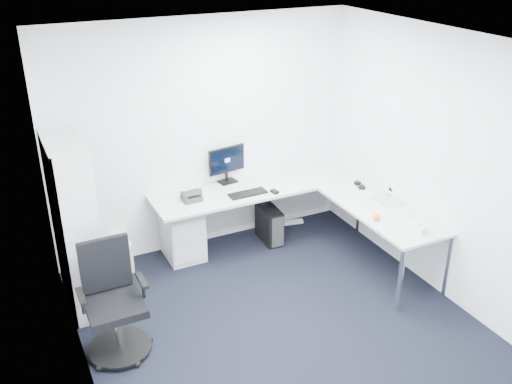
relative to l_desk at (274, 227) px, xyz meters
name	(u,v)px	position (x,y,z in m)	size (l,w,h in m)	color
ground	(290,337)	(-0.55, -1.40, -0.38)	(4.20, 4.20, 0.00)	black
ceiling	(299,49)	(-0.55, -1.40, 2.32)	(4.20, 4.20, 0.00)	white
wall_back	(204,136)	(-0.55, 0.70, 0.97)	(3.60, 0.02, 2.70)	white
wall_front	(483,365)	(-0.55, -3.50, 0.97)	(3.60, 0.02, 2.70)	white
wall_left	(78,259)	(-2.35, -1.40, 0.97)	(0.02, 4.20, 2.70)	white
wall_right	(455,174)	(1.25, -1.40, 0.97)	(0.02, 4.20, 2.70)	white
l_desk	(274,227)	(0.00, 0.00, 0.00)	(2.60, 1.45, 0.76)	#BDBFBF
drawer_pedestal	(182,232)	(-0.96, 0.45, -0.06)	(0.41, 0.51, 0.63)	#BDBFBF
bookshelf	(75,225)	(-2.17, 0.05, 0.51)	(0.34, 0.88, 1.77)	silver
task_chair	(115,304)	(-2.05, -0.90, 0.15)	(0.60, 0.60, 1.07)	black
black_pc_tower	(269,224)	(0.12, 0.34, -0.16)	(0.20, 0.45, 0.44)	black
beige_pc_tower	(123,253)	(-1.66, 0.53, -0.20)	(0.17, 0.37, 0.36)	beige
power_strip	(289,222)	(0.54, 0.60, -0.36)	(0.38, 0.06, 0.04)	silver
monitor	(227,164)	(-0.31, 0.61, 0.61)	(0.48, 0.15, 0.46)	black
black_keyboard	(248,193)	(-0.24, 0.20, 0.39)	(0.44, 0.16, 0.02)	black
mouse	(275,192)	(0.06, 0.10, 0.39)	(0.06, 0.10, 0.03)	black
desk_phone	(191,194)	(-0.86, 0.34, 0.45)	(0.20, 0.20, 0.14)	#2E2E31
laptop	(388,191)	(1.09, -0.64, 0.50)	(0.34, 0.33, 0.24)	silver
white_keyboard	(361,210)	(0.69, -0.70, 0.39)	(0.11, 0.40, 0.01)	silver
headphones	(360,184)	(1.05, -0.18, 0.40)	(0.12, 0.19, 0.05)	black
orange_fruit	(377,217)	(0.69, -0.97, 0.41)	(0.07, 0.07, 0.07)	orange
tissue_box	(417,227)	(0.93, -1.32, 0.41)	(0.11, 0.20, 0.07)	silver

